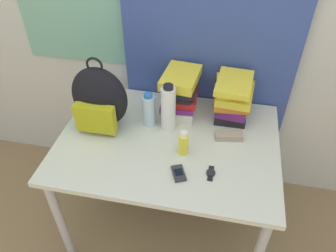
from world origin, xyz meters
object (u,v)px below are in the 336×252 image
object	(u,v)px
sports_bottle	(168,108)
wristwatch	(211,173)
backpack	(99,99)
water_bottle	(149,110)
book_stack_left	(181,92)
sunglasses_case	(229,136)
sunscreen_bottle	(183,143)
cell_phone	(179,173)
book_stack_center	(233,97)

from	to	relation	value
sports_bottle	wristwatch	distance (m)	0.43
backpack	water_bottle	xyz separation A→B (m)	(0.26, 0.06, -0.08)
book_stack_left	sunglasses_case	world-z (taller)	book_stack_left
backpack	book_stack_left	size ratio (longest dim) A/B	1.50
water_bottle	book_stack_left	bearing A→B (deg)	46.75
backpack	sunscreen_bottle	xyz separation A→B (m)	(0.49, -0.13, -0.11)
sports_bottle	sunglasses_case	world-z (taller)	sports_bottle
backpack	cell_phone	xyz separation A→B (m)	(0.49, -0.29, -0.17)
water_bottle	sports_bottle	bearing A→B (deg)	-6.73
backpack	cell_phone	distance (m)	0.59
book_stack_center	sunscreen_bottle	size ratio (longest dim) A/B	2.03
book_stack_center	sunscreen_bottle	bearing A→B (deg)	-121.65
water_bottle	sunglasses_case	size ratio (longest dim) A/B	1.33
water_bottle	wristwatch	bearing A→B (deg)	-38.83
book_stack_center	sunglasses_case	size ratio (longest dim) A/B	1.83
sunscreen_bottle	wristwatch	bearing A→B (deg)	-36.60
water_bottle	sunscreen_bottle	bearing A→B (deg)	-40.29
book_stack_left	backpack	bearing A→B (deg)	-151.49
backpack	sunglasses_case	distance (m)	0.73
cell_phone	wristwatch	world-z (taller)	cell_phone
book_stack_center	sunscreen_bottle	distance (m)	0.43
book_stack_center	water_bottle	distance (m)	0.48
water_bottle	cell_phone	size ratio (longest dim) A/B	1.84
book_stack_center	water_bottle	world-z (taller)	book_stack_center
sunscreen_bottle	sunglasses_case	bearing A→B (deg)	34.55
sunscreen_bottle	book_stack_center	bearing A→B (deg)	58.35
sunscreen_bottle	cell_phone	xyz separation A→B (m)	(0.00, -0.15, -0.06)
book_stack_center	sports_bottle	xyz separation A→B (m)	(-0.34, -0.18, 0.01)
sunscreen_bottle	backpack	bearing A→B (deg)	164.74
book_stack_left	sports_bottle	world-z (taller)	sports_bottle
book_stack_left	sunglasses_case	xyz separation A→B (m)	(0.30, -0.20, -0.11)
wristwatch	backpack	bearing A→B (deg)	158.83
book_stack_center	cell_phone	world-z (taller)	book_stack_center
sunglasses_case	sunscreen_bottle	bearing A→B (deg)	-145.45
sunglasses_case	backpack	bearing A→B (deg)	-178.16
backpack	sports_bottle	distance (m)	0.38
cell_phone	wristwatch	size ratio (longest dim) A/B	1.16
sports_bottle	wristwatch	size ratio (longest dim) A/B	2.94
book_stack_left	sports_bottle	size ratio (longest dim) A/B	0.99
water_bottle	sunscreen_bottle	world-z (taller)	water_bottle
sports_bottle	wristwatch	bearing A→B (deg)	-47.50
backpack	cell_phone	size ratio (longest dim) A/B	3.76
wristwatch	cell_phone	bearing A→B (deg)	-166.61
book_stack_center	sports_bottle	size ratio (longest dim) A/B	1.00
sports_bottle	sunscreen_bottle	world-z (taller)	sports_bottle
book_stack_left	sports_bottle	bearing A→B (deg)	-102.27
book_stack_left	sunscreen_bottle	distance (m)	0.37
sunglasses_case	book_stack_left	bearing A→B (deg)	146.72
sports_bottle	cell_phone	size ratio (longest dim) A/B	2.53
book_stack_center	wristwatch	distance (m)	0.50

